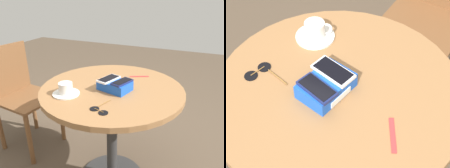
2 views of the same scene
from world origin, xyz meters
TOP-DOWN VIEW (x-y plane):
  - round_table at (0.00, 0.00)m, footprint 0.85×0.85m
  - phone_box at (-0.03, 0.03)m, footprint 0.20×0.16m
  - phone_navy at (-0.08, 0.04)m, footprint 0.10×0.14m
  - phone_white at (0.01, 0.02)m, footprint 0.11×0.16m
  - saucer at (0.19, 0.19)m, footprint 0.15×0.15m
  - coffee_cup at (0.19, 0.19)m, footprint 0.08×0.10m
  - lanyard_strap at (-0.10, -0.23)m, footprint 0.12×0.07m
  - sunglasses at (-0.06, 0.28)m, footprint 0.10×0.16m
  - chair_near_window at (0.85, -0.09)m, footprint 0.44×0.44m

SIDE VIEW (x-z plane):
  - chair_near_window at x=0.85m, z-range 0.03..0.89m
  - round_table at x=0.00m, z-range 0.21..0.93m
  - lanyard_strap at x=-0.10m, z-range 0.72..0.73m
  - sunglasses at x=-0.06m, z-range 0.72..0.73m
  - saucer at x=0.19m, z-range 0.72..0.73m
  - phone_box at x=-0.03m, z-range 0.72..0.78m
  - coffee_cup at x=0.19m, z-range 0.73..0.79m
  - phone_white at x=0.01m, z-range 0.78..0.79m
  - phone_navy at x=-0.08m, z-range 0.78..0.79m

